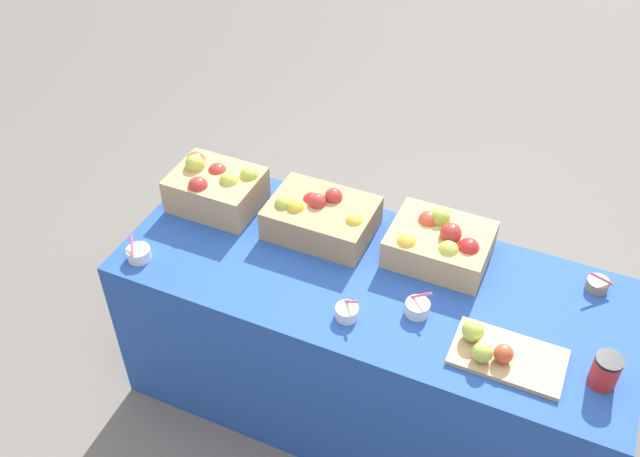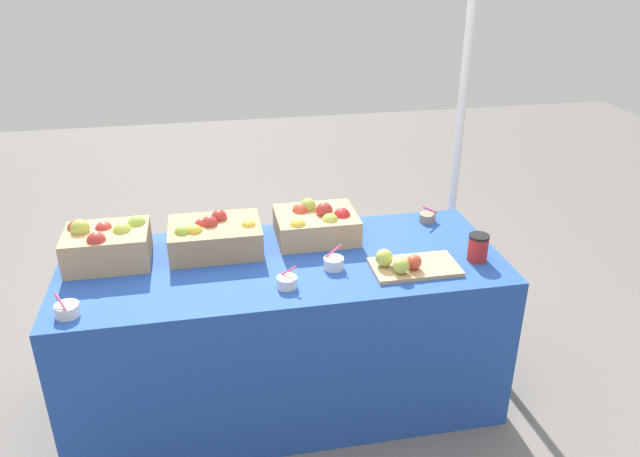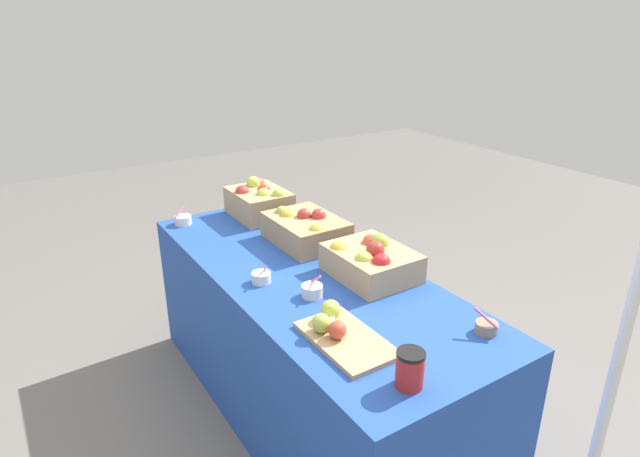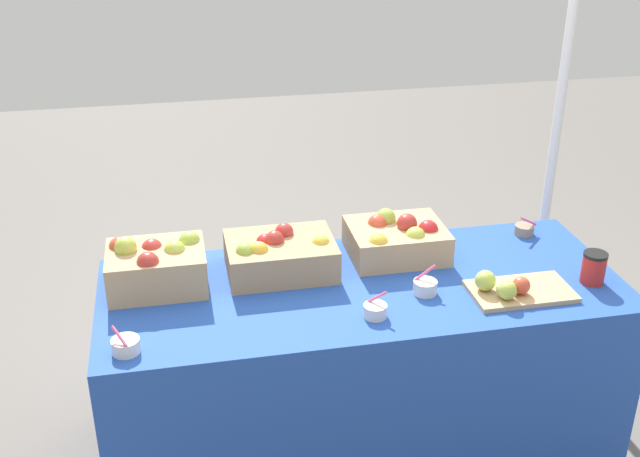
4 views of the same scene
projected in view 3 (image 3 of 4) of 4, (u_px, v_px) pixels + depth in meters
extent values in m
plane|color=slate|center=(310.00, 407.00, 2.59)|extent=(10.00, 10.00, 0.00)
cube|color=#234CAD|center=(309.00, 343.00, 2.45)|extent=(1.90, 0.76, 0.74)
cube|color=tan|center=(259.00, 203.00, 2.93)|extent=(0.35, 0.27, 0.15)
sphere|color=#B2C64C|center=(263.00, 195.00, 2.84)|extent=(0.08, 0.08, 0.08)
sphere|color=#B2332D|center=(264.00, 191.00, 2.93)|extent=(0.08, 0.08, 0.08)
sphere|color=#99B742|center=(279.00, 196.00, 2.83)|extent=(0.08, 0.08, 0.08)
sphere|color=#B2C64C|center=(253.00, 183.00, 2.98)|extent=(0.08, 0.08, 0.08)
sphere|color=#B2332D|center=(242.00, 193.00, 2.88)|extent=(0.08, 0.08, 0.08)
sphere|color=#D14C33|center=(258.00, 184.00, 3.03)|extent=(0.08, 0.08, 0.08)
cube|color=tan|center=(306.00, 230.00, 2.59)|extent=(0.40, 0.29, 0.13)
sphere|color=red|center=(304.00, 216.00, 2.62)|extent=(0.07, 0.07, 0.07)
sphere|color=#B2332D|center=(318.00, 216.00, 2.57)|extent=(0.07, 0.07, 0.07)
sphere|color=#B2332D|center=(304.00, 216.00, 2.58)|extent=(0.07, 0.07, 0.07)
sphere|color=gold|center=(316.00, 231.00, 2.44)|extent=(0.07, 0.07, 0.07)
sphere|color=#99B742|center=(282.00, 213.00, 2.65)|extent=(0.07, 0.07, 0.07)
sphere|color=gold|center=(287.00, 216.00, 2.61)|extent=(0.07, 0.07, 0.07)
cube|color=tan|center=(371.00, 263.00, 2.25)|extent=(0.37, 0.30, 0.12)
sphere|color=gold|center=(338.00, 250.00, 2.26)|extent=(0.08, 0.08, 0.08)
sphere|color=red|center=(381.00, 263.00, 2.12)|extent=(0.08, 0.08, 0.08)
sphere|color=#B2332D|center=(375.00, 250.00, 2.19)|extent=(0.08, 0.08, 0.08)
sphere|color=#B2C64C|center=(364.00, 261.00, 2.16)|extent=(0.08, 0.08, 0.08)
sphere|color=#D14C33|center=(371.00, 243.00, 2.30)|extent=(0.08, 0.08, 0.08)
sphere|color=#99B742|center=(380.00, 242.00, 2.28)|extent=(0.08, 0.08, 0.08)
cube|color=tan|center=(346.00, 340.00, 1.81)|extent=(0.36, 0.21, 0.02)
sphere|color=#D14C33|center=(337.00, 330.00, 1.79)|extent=(0.06, 0.06, 0.06)
sphere|color=#B2C64C|center=(321.00, 323.00, 1.83)|extent=(0.07, 0.07, 0.07)
sphere|color=#B2C64C|center=(331.00, 310.00, 1.90)|extent=(0.07, 0.07, 0.07)
cube|color=beige|center=(330.00, 323.00, 1.85)|extent=(0.05, 0.05, 0.03)
cylinder|color=gray|center=(486.00, 328.00, 1.86)|extent=(0.08, 0.08, 0.04)
cylinder|color=#EA598C|center=(486.00, 318.00, 1.83)|extent=(0.09, 0.04, 0.06)
cylinder|color=silver|center=(261.00, 278.00, 2.21)|extent=(0.08, 0.08, 0.04)
cylinder|color=#EA598C|center=(265.00, 268.00, 2.19)|extent=(0.07, 0.04, 0.06)
cylinder|color=silver|center=(312.00, 291.00, 2.10)|extent=(0.09, 0.09, 0.05)
cylinder|color=#EA598C|center=(316.00, 279.00, 2.09)|extent=(0.08, 0.02, 0.07)
cylinder|color=silver|center=(183.00, 220.00, 2.83)|extent=(0.09, 0.09, 0.05)
cylinder|color=#EA598C|center=(179.00, 212.00, 2.82)|extent=(0.05, 0.07, 0.05)
cylinder|color=red|center=(410.00, 371.00, 1.58)|extent=(0.09, 0.09, 0.11)
cylinder|color=black|center=(411.00, 354.00, 1.56)|extent=(0.09, 0.09, 0.01)
cylinder|color=white|center=(638.00, 281.00, 1.74)|extent=(0.04, 0.04, 1.93)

